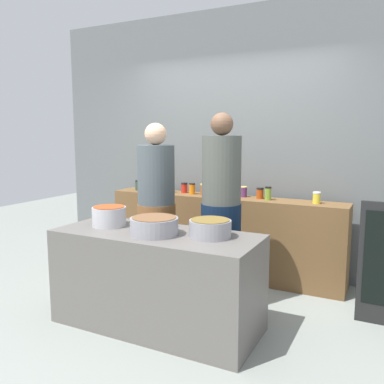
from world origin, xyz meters
TOP-DOWN VIEW (x-y plane):
  - ground at (0.00, 0.00)m, footprint 12.00×12.00m
  - storefront_wall at (0.00, 1.45)m, footprint 4.80×0.12m
  - display_shelf at (0.00, 1.10)m, footprint 2.70×0.36m
  - prep_table at (0.00, -0.30)m, footprint 1.70×0.70m
  - preserve_jar_0 at (-1.11, 1.09)m, footprint 0.09×0.09m
  - preserve_jar_1 at (-0.97, 1.08)m, footprint 0.07×0.07m
  - preserve_jar_2 at (-0.67, 1.08)m, footprint 0.09×0.09m
  - preserve_jar_3 at (-0.51, 1.15)m, footprint 0.08×0.08m
  - preserve_jar_4 at (-0.37, 1.09)m, footprint 0.07×0.07m
  - preserve_jar_5 at (-0.22, 1.09)m, footprint 0.09×0.09m
  - preserve_jar_6 at (-0.10, 1.13)m, footprint 0.07×0.07m
  - preserve_jar_7 at (0.05, 1.14)m, footprint 0.08×0.08m
  - preserve_jar_8 at (0.23, 1.16)m, footprint 0.07×0.07m
  - preserve_jar_9 at (0.42, 1.14)m, footprint 0.08×0.08m
  - preserve_jar_10 at (0.52, 1.09)m, footprint 0.07×0.07m
  - preserve_jar_11 at (1.02, 1.09)m, footprint 0.08×0.08m
  - cooking_pot_left at (-0.49, -0.28)m, footprint 0.29×0.29m
  - cooking_pot_center at (0.03, -0.37)m, footprint 0.38×0.38m
  - cooking_pot_right at (0.45, -0.23)m, footprint 0.33×0.33m
  - cook_with_tongs at (-0.34, 0.26)m, footprint 0.37×0.37m
  - cook_in_cap at (0.34, 0.26)m, footprint 0.36×0.36m

SIDE VIEW (x-z plane):
  - ground at x=0.00m, z-range 0.00..0.00m
  - prep_table at x=0.00m, z-range 0.00..0.80m
  - display_shelf at x=0.00m, z-range 0.00..0.90m
  - cook_with_tongs at x=-0.34m, z-range -0.08..1.62m
  - cook_in_cap at x=0.34m, z-range -0.08..1.70m
  - cooking_pot_right at x=0.45m, z-range 0.80..0.94m
  - cooking_pot_center at x=0.03m, z-range 0.80..0.94m
  - cooking_pot_left at x=-0.49m, z-range 0.80..0.97m
  - preserve_jar_6 at x=-0.10m, z-range 0.90..1.01m
  - preserve_jar_2 at x=-0.67m, z-range 0.90..1.01m
  - preserve_jar_11 at x=1.02m, z-range 0.90..1.02m
  - preserve_jar_8 at x=0.23m, z-range 0.90..1.02m
  - preserve_jar_9 at x=0.42m, z-range 0.90..1.02m
  - preserve_jar_3 at x=-0.51m, z-range 0.90..1.02m
  - preserve_jar_1 at x=-0.97m, z-range 0.90..1.03m
  - preserve_jar_0 at x=-1.11m, z-range 0.90..1.03m
  - preserve_jar_7 at x=0.05m, z-range 0.90..1.03m
  - preserve_jar_4 at x=-0.37m, z-range 0.90..1.03m
  - preserve_jar_5 at x=-0.22m, z-range 0.90..1.03m
  - preserve_jar_10 at x=0.52m, z-range 0.90..1.05m
  - storefront_wall at x=0.00m, z-range 0.00..3.00m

